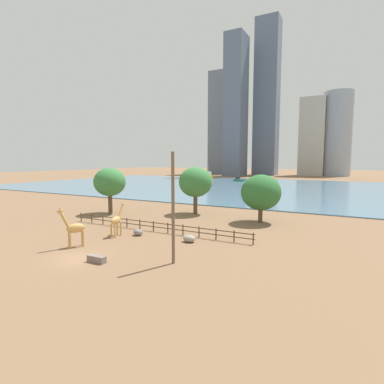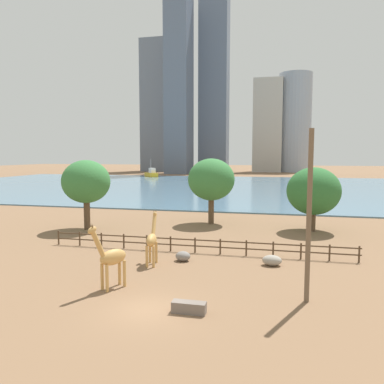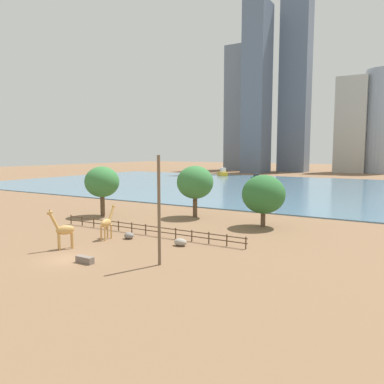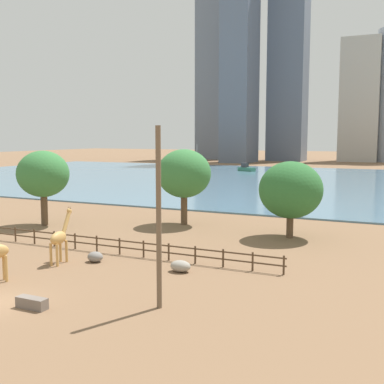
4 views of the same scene
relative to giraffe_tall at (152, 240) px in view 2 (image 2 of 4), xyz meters
The scene contains 19 objects.
ground_plane 72.08m from the giraffe_tall, 88.01° to the left, with size 400.00×400.00×0.00m, color brown.
harbor_water 69.08m from the giraffe_tall, 87.92° to the left, with size 180.00×86.00×0.20m, color slate.
giraffe_tall is the anchor object (origin of this frame).
giraffe_companion 5.56m from the giraffe_tall, 97.62° to the right, with size 1.80×2.62×4.25m.
utility_pole 12.29m from the giraffe_tall, 24.24° to the right, with size 0.28×0.28×9.70m, color brown.
boulder_near_fence 9.14m from the giraffe_tall, 11.00° to the left, with size 1.45×1.04×0.78m, color gray.
boulder_by_pole 2.91m from the giraffe_tall, 34.23° to the left, with size 1.17×1.01×0.76m, color gray.
feeding_trough 9.35m from the giraffe_tall, 58.85° to the right, with size 1.80×0.60×0.60m, color #72665B.
enclosure_fence 4.85m from the giraffe_tall, 58.32° to the left, with size 26.12×0.14×1.30m.
tree_left_large 16.34m from the giraffe_tall, 135.85° to the left, with size 5.27×5.27×7.69m.
tree_center_broad 20.54m from the giraffe_tall, 50.72° to the left, with size 5.70×5.70×6.93m.
tree_right_tall 17.99m from the giraffe_tall, 85.52° to the left, with size 5.56×5.56×7.83m.
boat_ferry 92.57m from the giraffe_tall, 100.36° to the left, with size 5.05×3.54×2.10m.
boat_tug 110.30m from the giraffe_tall, 109.25° to the left, with size 6.70×7.21×6.53m.
skyline_tower_needle 158.56m from the giraffe_tall, 97.99° to the left, with size 13.14×10.96×88.74m, color slate.
skyline_block_central 159.03m from the giraffe_tall, 88.69° to the left, with size 13.44×11.76×43.61m, color #B7B2A8.
skyline_tower_glass 162.48m from the giraffe_tall, 84.24° to the left, with size 15.36×15.36×46.28m, color #939EAD.
skyline_block_left 141.96m from the giraffe_tall, 104.15° to the left, with size 9.94×13.72×75.90m, color slate.
skyline_block_right 165.44m from the giraffe_tall, 107.74° to the left, with size 15.68×14.07×63.87m, color slate.
Camera 2 is at (6.68, -18.26, 8.27)m, focal length 35.00 mm.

